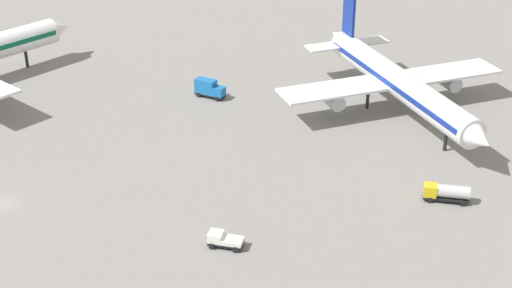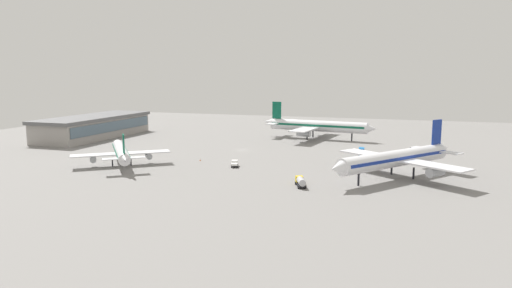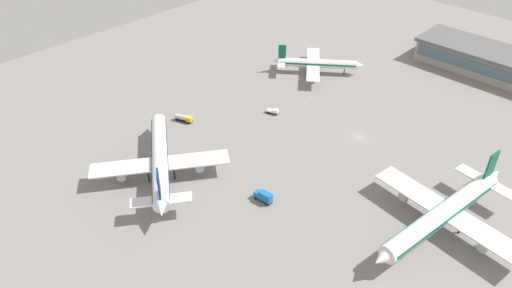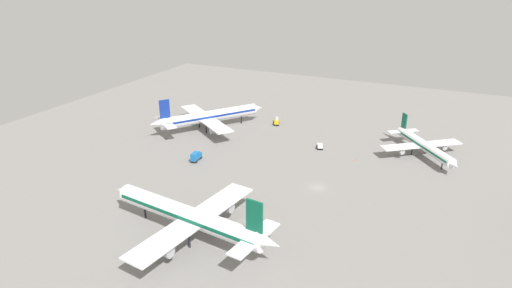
% 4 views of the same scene
% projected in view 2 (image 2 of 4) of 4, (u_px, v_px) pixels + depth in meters
% --- Properties ---
extents(ground, '(288.00, 288.00, 0.00)m').
position_uv_depth(ground, '(242.00, 150.00, 182.55)').
color(ground, gray).
extents(terminal_building, '(62.47, 21.70, 9.96)m').
position_uv_depth(terminal_building, '(94.00, 126.00, 218.14)').
color(terminal_building, '#9E9993').
rests_on(terminal_building, ground).
extents(airplane_at_gate, '(43.37, 53.70, 16.35)m').
position_uv_depth(airplane_at_gate, '(316.00, 126.00, 212.40)').
color(airplane_at_gate, white).
rests_on(airplane_at_gate, ground).
extents(airplane_taxiing, '(44.17, 37.36, 15.67)m').
position_uv_depth(airplane_taxiing, '(397.00, 158.00, 133.19)').
color(airplane_taxiing, white).
rests_on(airplane_taxiing, ground).
extents(airplane_distant, '(32.64, 28.06, 11.84)m').
position_uv_depth(airplane_distant, '(121.00, 152.00, 152.61)').
color(airplane_distant, white).
rests_on(airplane_distant, ground).
extents(fuel_truck, '(6.55, 4.17, 2.50)m').
position_uv_depth(fuel_truck, '(301.00, 181.00, 123.86)').
color(fuel_truck, black).
rests_on(fuel_truck, ground).
extents(pushback_tractor, '(4.78, 3.38, 1.90)m').
position_uv_depth(pushback_tractor, '(235.00, 164.00, 150.17)').
color(pushback_tractor, black).
rests_on(pushback_tractor, ground).
extents(catering_truck, '(5.76, 2.65, 3.30)m').
position_uv_depth(catering_truck, '(362.00, 153.00, 166.60)').
color(catering_truck, black).
rests_on(catering_truck, ground).
extents(safety_cone_near_gate, '(0.44, 0.44, 0.60)m').
position_uv_depth(safety_cone_near_gate, '(200.00, 160.00, 160.12)').
color(safety_cone_near_gate, '#EA590C').
rests_on(safety_cone_near_gate, ground).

